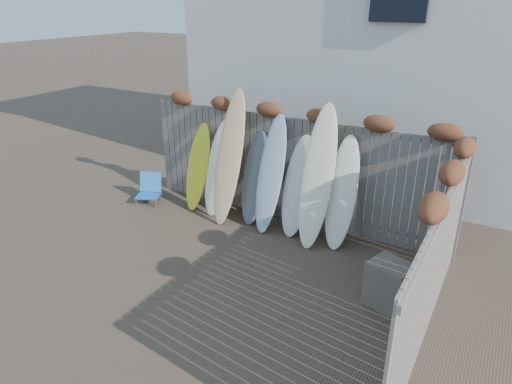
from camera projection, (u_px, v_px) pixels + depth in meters
The scene contains 15 objects.
ground at pixel (217, 279), 6.96m from camera, with size 80.00×80.00×0.00m, color #493A2D.
back_fence at pixel (291, 161), 8.37m from camera, with size 6.05×0.28×2.24m.
right_fence at pixel (436, 259), 5.33m from camera, with size 0.28×4.40×2.24m.
house at pixel (388, 33), 10.64m from camera, with size 8.50×5.50×6.33m.
beach_chair at pixel (149, 189), 9.52m from camera, with size 0.61×0.62×0.60m.
wooden_crate at pixel (390, 285), 6.25m from camera, with size 0.56×0.47×0.66m, color #433C32.
lattice_panel at pixel (444, 239), 6.35m from camera, with size 0.05×1.14×1.71m, color #2E291C.
surfboard_0 at pixel (198, 167), 9.06m from camera, with size 0.50×0.07×1.77m, color yellow.
surfboard_1 at pixel (218, 168), 8.81m from camera, with size 0.54×0.07×1.90m, color white.
surfboard_2 at pixel (229, 158), 8.43m from camera, with size 0.52×0.07×2.56m, color #FFDD92.
surfboard_3 at pixel (255, 178), 8.48m from camera, with size 0.49×0.07×1.78m, color #585D62.
surfboard_4 at pixel (271, 174), 8.15m from camera, with size 0.49×0.07×2.17m, color #98AEC6.
surfboard_5 at pixel (298, 186), 8.03m from camera, with size 0.54×0.07×1.85m, color silver.
surfboard_6 at pixel (318, 177), 7.63m from camera, with size 0.55×0.07×2.48m, color #FDFCCD.
surfboard_7 at pixel (342, 193), 7.63m from camera, with size 0.51×0.07×1.96m, color white.
Camera 1 is at (3.48, -4.78, 3.96)m, focal length 32.00 mm.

